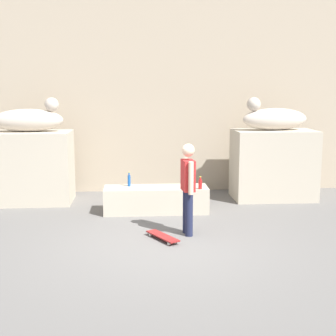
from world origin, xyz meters
TOP-DOWN VIEW (x-y plane):
  - ground_plane at (0.00, 0.00)m, footprint 40.00×40.00m
  - facade_wall at (0.00, 4.73)m, footprint 10.41×0.60m
  - pedestal_left at (-2.88, 3.37)m, footprint 1.92×1.15m
  - pedestal_right at (2.88, 3.37)m, footprint 1.92×1.15m
  - statue_reclining_left at (-2.84, 3.37)m, footprint 1.62×0.64m
  - statue_reclining_right at (2.84, 3.36)m, footprint 1.67×0.79m
  - ledge_block at (0.00, 2.27)m, footprint 2.22×0.70m
  - skater at (0.51, 0.64)m, footprint 0.24×0.54m
  - skateboard at (0.03, 0.35)m, footprint 0.57×0.79m
  - bottle_red at (0.92, 2.01)m, footprint 0.08×0.08m
  - bottle_blue at (-0.57, 2.40)m, footprint 0.06×0.06m

SIDE VIEW (x-z plane):
  - ground_plane at x=0.00m, z-range 0.00..0.00m
  - skateboard at x=0.03m, z-range 0.02..0.10m
  - ledge_block at x=0.00m, z-range 0.00..0.55m
  - bottle_red at x=0.92m, z-range 0.52..0.79m
  - bottle_blue at x=-0.57m, z-range 0.52..0.84m
  - pedestal_left at x=-2.88m, z-range 0.00..1.66m
  - pedestal_right at x=2.88m, z-range 0.00..1.66m
  - skater at x=0.51m, z-range 0.09..1.76m
  - statue_reclining_left at x=-2.84m, z-range 1.55..2.33m
  - statue_reclining_right at x=2.84m, z-range 1.55..2.33m
  - facade_wall at x=0.00m, z-range 0.00..5.21m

